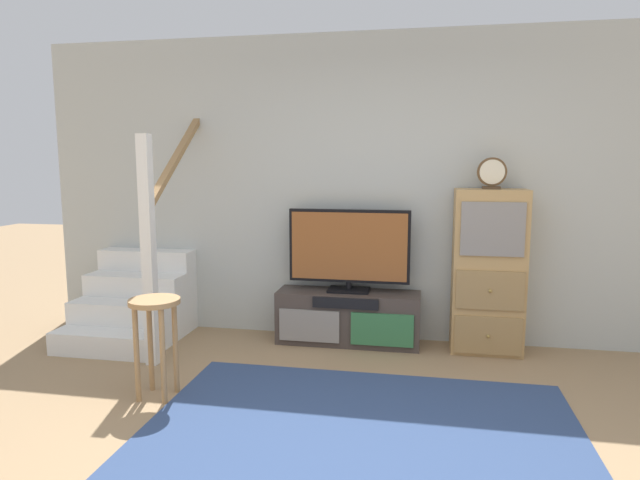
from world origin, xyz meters
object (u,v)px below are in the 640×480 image
at_px(television, 349,248).
at_px(side_cabinet, 488,272).
at_px(desk_clock, 492,173).
at_px(bar_stool_near, 155,324).
at_px(media_console, 348,318).

bearing_deg(television, side_cabinet, -0.67).
bearing_deg(television, desk_clock, -1.41).
bearing_deg(bar_stool_near, side_cabinet, 30.76).
bearing_deg(media_console, bar_stool_near, -129.65).
distance_m(desk_clock, bar_stool_near, 2.83).
bearing_deg(media_console, side_cabinet, 0.50).
relative_size(television, side_cabinet, 0.77).
height_order(media_console, television, television).
bearing_deg(side_cabinet, media_console, -179.50).
bearing_deg(desk_clock, bar_stool_near, -149.44).
distance_m(television, desk_clock, 1.33).
bearing_deg(side_cabinet, bar_stool_near, -149.24).
xyz_separation_m(media_console, television, (0.00, 0.02, 0.61)).
distance_m(media_console, bar_stool_near, 1.78).
height_order(desk_clock, bar_stool_near, desk_clock).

